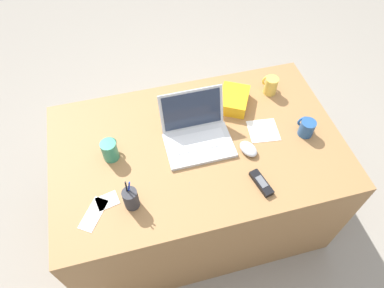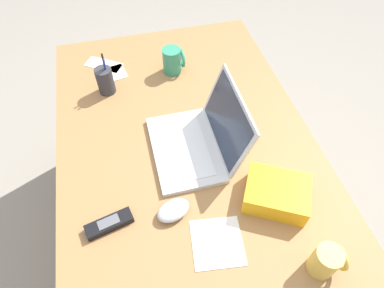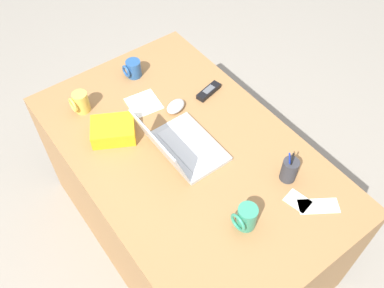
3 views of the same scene
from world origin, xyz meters
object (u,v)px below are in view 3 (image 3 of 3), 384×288
Objects in this scene: coffee_mug_spare at (133,69)px; pen_holder at (289,170)px; coffee_mug_tall at (80,102)px; computer_mouse at (176,106)px; coffee_mug_white at (246,218)px; snack_bag at (113,130)px; cordless_phone at (209,91)px; laptop at (180,146)px.

coffee_mug_spare is 0.50× the size of pen_holder.
coffee_mug_spare is 0.93m from pen_holder.
coffee_mug_spare is at bearing -78.98° from coffee_mug_tall.
coffee_mug_white is (-0.65, 0.14, 0.04)m from computer_mouse.
computer_mouse is 0.61m from pen_holder.
snack_bag is (0.68, 0.18, -0.02)m from coffee_mug_white.
snack_bag is (-0.23, -0.04, -0.02)m from coffee_mug_tall.
snack_bag is at bearing 14.46° from coffee_mug_white.
pen_holder is at bearing -143.65° from snack_bag.
computer_mouse is 0.32m from coffee_mug_spare.
computer_mouse is at bearing -173.73° from coffee_mug_spare.
coffee_mug_spare is (0.32, 0.04, 0.03)m from computer_mouse.
coffee_mug_spare is at bearing -44.20° from snack_bag.
cordless_phone is at bearing -111.44° from computer_mouse.
coffee_mug_tall is (0.26, 0.36, 0.03)m from computer_mouse.
cordless_phone is at bearing -4.66° from pen_holder.
coffee_mug_white is at bearing 179.54° from laptop.
snack_bag is at bearing 85.74° from cordless_phone.
pen_holder is (-0.59, 0.05, 0.04)m from cordless_phone.
pen_holder is at bearing -149.52° from coffee_mug_tall.
coffee_mug_spare is at bearing -6.14° from coffee_mug_white.
coffee_mug_tall is at bearing 101.02° from coffee_mug_spare.
coffee_mug_tall is at bearing 64.31° from cordless_phone.
cordless_phone is (-0.01, -0.19, -0.01)m from computer_mouse.
coffee_mug_white is 0.98m from coffee_mug_spare.
laptop is 0.53m from coffee_mug_tall.
computer_mouse is 0.67m from coffee_mug_white.
coffee_mug_tall is 0.58× the size of pen_holder.
cordless_phone is 0.59m from pen_holder.
cordless_phone is 0.77× the size of snack_bag.
coffee_mug_tall is (0.91, 0.22, -0.00)m from coffee_mug_white.
laptop is at bearing 129.50° from computer_mouse.
laptop is 0.26m from computer_mouse.
computer_mouse is at bearing -125.72° from coffee_mug_tall.
laptop is at bearing 37.16° from pen_holder.
coffee_mug_spare is at bearing -10.53° from laptop.
cordless_phone is (-0.33, -0.23, -0.03)m from coffee_mug_spare.
coffee_mug_spare is 0.40m from cordless_phone.
pen_holder is at bearing 175.34° from cordless_phone.
laptop is at bearing 169.47° from coffee_mug_spare.
coffee_mug_white reaches higher than coffee_mug_tall.
coffee_mug_white is 0.73m from cordless_phone.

